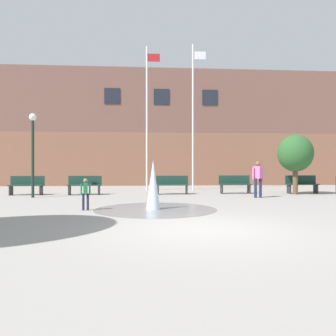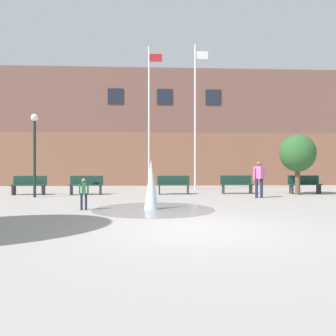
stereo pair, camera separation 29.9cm
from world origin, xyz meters
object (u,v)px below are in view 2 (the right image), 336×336
(park_bench_far_left, at_px, (29,185))
(lamp_post_left_lane, at_px, (35,142))
(park_bench_center, at_px, (86,185))
(park_bench_far_right, at_px, (304,184))
(teen_by_trashcan, at_px, (259,176))
(flagpole_left, at_px, (149,114))
(park_bench_under_right_flagpole, at_px, (174,184))
(child_running, at_px, (84,191))
(flagpole_right, at_px, (196,113))
(park_bench_near_trashcan, at_px, (237,184))
(street_tree_near_building, at_px, (298,153))

(park_bench_far_left, bearing_deg, lamp_post_left_lane, -61.46)
(park_bench_center, distance_m, park_bench_far_right, 10.86)
(park_bench_far_right, xyz_separation_m, teen_by_trashcan, (-3.01, -2.09, 0.45))
(flagpole_left, bearing_deg, park_bench_far_right, -19.24)
(lamp_post_left_lane, bearing_deg, park_bench_under_right_flagpole, 12.02)
(child_running, xyz_separation_m, flagpole_right, (4.64, 8.51, 3.89))
(flagpole_left, bearing_deg, park_bench_under_right_flagpole, -66.29)
(park_bench_near_trashcan, xyz_separation_m, child_running, (-6.38, -5.96, 0.10))
(park_bench_under_right_flagpole, bearing_deg, park_bench_near_trashcan, 3.47)
(park_bench_under_right_flagpole, distance_m, flagpole_right, 5.06)
(flagpole_right, xyz_separation_m, street_tree_near_building, (4.54, -3.27, -2.47))
(park_bench_near_trashcan, height_order, street_tree_near_building, street_tree_near_building)
(teen_by_trashcan, xyz_separation_m, child_running, (-6.77, -3.69, -0.35))
(park_bench_center, bearing_deg, flagpole_right, 25.37)
(park_bench_near_trashcan, distance_m, child_running, 8.73)
(teen_by_trashcan, distance_m, flagpole_right, 6.34)
(park_bench_near_trashcan, relative_size, flagpole_left, 0.19)
(park_bench_far_left, relative_size, teen_by_trashcan, 1.01)
(park_bench_center, relative_size, flagpole_left, 0.19)
(child_running, bearing_deg, teen_by_trashcan, -72.34)
(park_bench_under_right_flagpole, bearing_deg, child_running, -118.91)
(park_bench_near_trashcan, bearing_deg, teen_by_trashcan, -80.22)
(park_bench_near_trashcan, height_order, park_bench_far_right, same)
(flagpole_right, height_order, street_tree_near_building, flagpole_right)
(child_running, bearing_deg, park_bench_center, -0.41)
(park_bench_far_right, distance_m, flagpole_left, 9.14)
(park_bench_far_left, distance_m, flagpole_right, 9.73)
(park_bench_center, relative_size, child_running, 1.62)
(park_bench_under_right_flagpole, bearing_deg, flagpole_left, 113.71)
(flagpole_right, height_order, lamp_post_left_lane, flagpole_right)
(teen_by_trashcan, relative_size, lamp_post_left_lane, 0.43)
(park_bench_far_left, distance_m, park_bench_near_trashcan, 10.19)
(flagpole_right, bearing_deg, teen_by_trashcan, -66.16)
(street_tree_near_building, bearing_deg, park_bench_center, 176.91)
(park_bench_far_right, xyz_separation_m, child_running, (-9.78, -5.78, 0.10))
(child_running, bearing_deg, lamp_post_left_lane, 23.72)
(child_running, relative_size, lamp_post_left_lane, 0.27)
(park_bench_far_right, bearing_deg, flagpole_left, 160.76)
(flagpole_left, bearing_deg, park_bench_far_left, -154.95)
(child_running, height_order, flagpole_right, flagpole_right)
(park_bench_far_left, relative_size, flagpole_left, 0.19)
(park_bench_center, bearing_deg, flagpole_left, 41.59)
(child_running, bearing_deg, street_tree_near_building, -71.24)
(park_bench_far_left, xyz_separation_m, flagpole_left, (5.79, 2.71, 3.89))
(park_bench_under_right_flagpole, distance_m, street_tree_near_building, 6.21)
(flagpole_right, bearing_deg, park_bench_under_right_flagpole, -118.00)
(park_bench_center, distance_m, child_running, 5.90)
(park_bench_center, height_order, teen_by_trashcan, teen_by_trashcan)
(teen_by_trashcan, xyz_separation_m, lamp_post_left_lane, (-9.84, 0.74, 1.49))
(teen_by_trashcan, xyz_separation_m, street_tree_near_building, (2.42, 1.55, 1.06))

